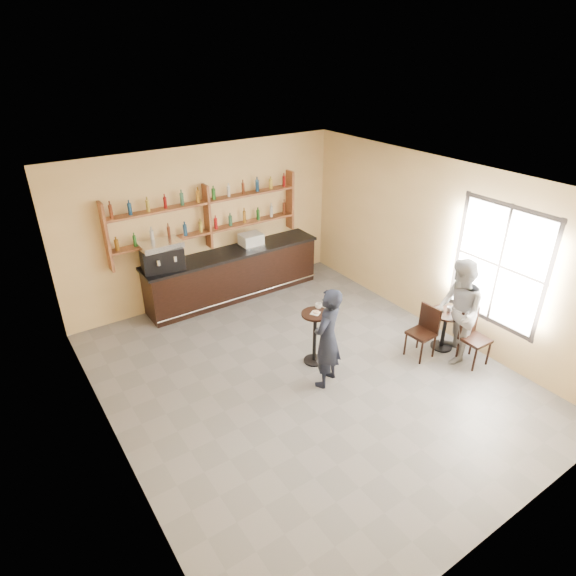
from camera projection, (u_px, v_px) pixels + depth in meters
floor at (305, 376)px, 7.98m from camera, size 7.00×7.00×0.00m
ceiling at (309, 187)px, 6.50m from camera, size 7.00×7.00×0.00m
wall_back at (206, 225)px, 9.81m from camera, size 7.00×0.00×7.00m
wall_front at (519, 430)px, 4.67m from camera, size 7.00×0.00×7.00m
wall_left at (104, 357)px, 5.74m from camera, size 0.00×7.00×7.00m
wall_right at (440, 248)px, 8.73m from camera, size 0.00×7.00×7.00m
window_pane at (499, 266)px, 7.80m from camera, size 0.00×2.00×2.00m
window_frame at (499, 266)px, 7.80m from camera, size 0.04×1.70×2.10m
shelf_unit at (208, 217)px, 9.61m from camera, size 4.00×0.26×1.40m
liquor_bottles at (207, 209)px, 9.53m from camera, size 3.68×0.10×1.00m
bar_counter at (234, 274)px, 10.24m from camera, size 3.86×0.75×1.04m
espresso_machine at (162, 255)px, 9.13m from camera, size 0.83×0.60×0.55m
pastry_case at (251, 240)px, 10.16m from camera, size 0.49×0.40×0.28m
pedestal_table at (315, 338)px, 8.13m from camera, size 0.57×0.57×0.96m
napkin at (315, 313)px, 7.91m from camera, size 0.20×0.20×0.00m
donut at (316, 312)px, 7.90m from camera, size 0.14×0.14×0.04m
cup_pedestal at (319, 306)px, 8.03m from camera, size 0.15×0.15×0.09m
man_main at (327, 338)px, 7.46m from camera, size 0.73×0.63×1.70m
cafe_table at (444, 330)px, 8.57m from camera, size 0.75×0.75×0.73m
cup_cafe at (449, 309)px, 8.41m from camera, size 0.12×0.12×0.09m
chair_west at (421, 333)px, 8.28m from camera, size 0.43×0.43×0.94m
chair_south at (475, 339)px, 8.10m from camera, size 0.43×0.43×0.96m
patron_second at (458, 311)px, 8.05m from camera, size 1.10×1.13×1.84m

